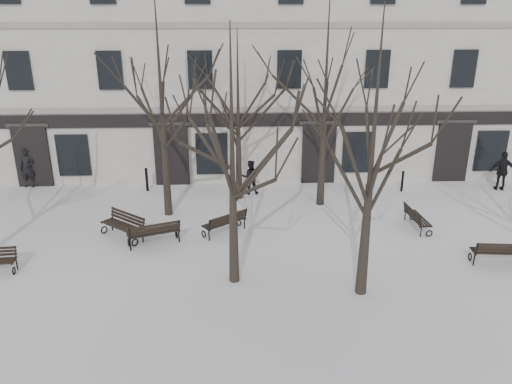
{
  "coord_description": "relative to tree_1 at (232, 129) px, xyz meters",
  "views": [
    {
      "loc": [
        -0.37,
        -14.94,
        8.04
      ],
      "look_at": [
        0.31,
        3.0,
        1.37
      ],
      "focal_mm": 35.0,
      "sensor_mm": 36.0,
      "label": 1
    }
  ],
  "objects": [
    {
      "name": "tree_5",
      "position": [
        0.2,
        7.22,
        -0.29
      ],
      "size": [
        5.09,
        5.09,
        7.27
      ],
      "color": "black",
      "rests_on": "ground"
    },
    {
      "name": "bench_2",
      "position": [
        8.75,
        0.69,
        -4.35
      ],
      "size": [
        1.81,
        0.8,
        0.88
      ],
      "rotation": [
        0.0,
        0.0,
        3.05
      ],
      "color": "black",
      "rests_on": "ground"
    },
    {
      "name": "bollard_b",
      "position": [
        7.74,
        7.76,
        -4.3
      ],
      "size": [
        0.13,
        0.13,
        1.0
      ],
      "color": "black",
      "rests_on": "ground"
    },
    {
      "name": "bollard_a",
      "position": [
        -4.06,
        8.27,
        -4.23
      ],
      "size": [
        0.14,
        0.14,
        1.13
      ],
      "color": "black",
      "rests_on": "ground"
    },
    {
      "name": "pedestrian_b",
      "position": [
        0.71,
        7.74,
        -4.83
      ],
      "size": [
        0.77,
        0.6,
        1.59
      ],
      "primitive_type": "imported",
      "rotation": [
        0.0,
        0.0,
        3.14
      ],
      "color": "black",
      "rests_on": "ground"
    },
    {
      "name": "bench_5",
      "position": [
        6.98,
        3.66,
        -4.39
      ],
      "size": [
        0.7,
        1.67,
        0.82
      ],
      "rotation": [
        0.0,
        0.0,
        1.63
      ],
      "color": "black",
      "rests_on": "ground"
    },
    {
      "name": "tree_2",
      "position": [
        3.79,
        -0.85,
        0.28
      ],
      "size": [
        5.72,
        5.72,
        8.17
      ],
      "color": "black",
      "rests_on": "ground"
    },
    {
      "name": "tree_1",
      "position": [
        0.0,
        0.0,
        0.0
      ],
      "size": [
        5.41,
        5.41,
        7.73
      ],
      "color": "black",
      "rests_on": "ground"
    },
    {
      "name": "pedestrian_c",
      "position": [
        12.4,
        7.78,
        -4.83
      ],
      "size": [
        1.15,
        0.64,
        1.85
      ],
      "primitive_type": "imported",
      "rotation": [
        0.0,
        0.0,
        2.96
      ],
      "color": "black",
      "rests_on": "ground"
    },
    {
      "name": "building",
      "position": [
        0.53,
        14.19,
        0.68
      ],
      "size": [
        40.4,
        10.2,
        11.4
      ],
      "color": "silver",
      "rests_on": "ground"
    },
    {
      "name": "bench_1",
      "position": [
        -2.87,
        2.58,
        -4.33
      ],
      "size": [
        1.93,
        1.26,
        0.93
      ],
      "rotation": [
        0.0,
        0.0,
        3.5
      ],
      "color": "black",
      "rests_on": "ground"
    },
    {
      "name": "pedestrian_a",
      "position": [
        -9.74,
        9.03,
        -4.83
      ],
      "size": [
        0.7,
        0.46,
        1.9
      ],
      "primitive_type": "imported",
      "rotation": [
        0.0,
        0.0,
        0.0
      ],
      "color": "black",
      "rests_on": "ground"
    },
    {
      "name": "bench_3",
      "position": [
        -4.08,
        3.27,
        -4.33
      ],
      "size": [
        1.83,
        1.67,
        0.94
      ],
      "rotation": [
        0.0,
        0.0,
        -0.69
      ],
      "color": "black",
      "rests_on": "ground"
    },
    {
      "name": "tree_4",
      "position": [
        -2.73,
        5.43,
        0.77
      ],
      "size": [
        6.28,
        6.28,
        8.97
      ],
      "color": "black",
      "rests_on": "ground"
    },
    {
      "name": "bench_4",
      "position": [
        -0.34,
        3.45,
        -4.36
      ],
      "size": [
        1.74,
        1.53,
        0.88
      ],
      "rotation": [
        0.0,
        0.0,
        3.79
      ],
      "color": "black",
      "rests_on": "ground"
    },
    {
      "name": "tree_6",
      "position": [
        3.71,
        6.32,
        0.63
      ],
      "size": [
        6.12,
        6.12,
        8.74
      ],
      "color": "black",
      "rests_on": "ground"
    },
    {
      "name": "ground",
      "position": [
        0.53,
        1.23,
        -4.83
      ],
      "size": [
        100.0,
        100.0,
        0.0
      ],
      "primitive_type": "plane",
      "color": "white",
      "rests_on": "ground"
    }
  ]
}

